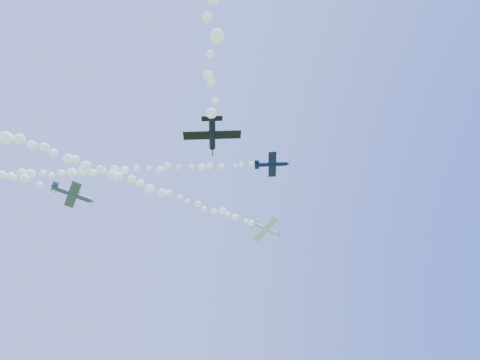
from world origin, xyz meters
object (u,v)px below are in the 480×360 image
object	(u,v)px
plane_grey	(73,194)
plane_black	(212,134)
plane_white	(266,229)
plane_navy	(272,164)

from	to	relation	value
plane_grey	plane_black	world-z (taller)	plane_grey
plane_white	plane_grey	xyz separation A→B (m)	(-40.13, -16.35, -10.17)
plane_white	plane_grey	bearing A→B (deg)	-174.24
plane_black	plane_grey	bearing A→B (deg)	55.54
plane_navy	plane_grey	world-z (taller)	plane_navy
plane_navy	plane_grey	bearing A→B (deg)	-164.80
plane_navy	plane_grey	size ratio (longest dim) A/B	1.01
plane_navy	plane_grey	xyz separation A→B (m)	(-34.42, 3.22, -12.62)
plane_grey	plane_black	distance (m)	27.86
plane_white	plane_black	distance (m)	44.58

